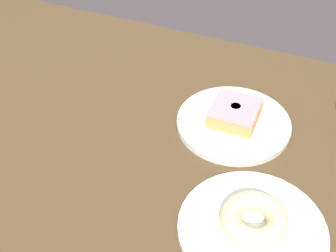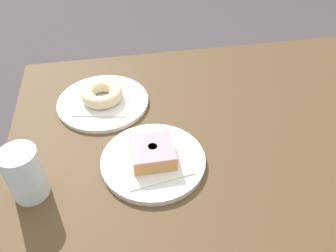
{
  "view_description": "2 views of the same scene",
  "coord_description": "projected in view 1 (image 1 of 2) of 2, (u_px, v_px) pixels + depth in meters",
  "views": [
    {
      "loc": [
        0.37,
        -0.57,
        1.34
      ],
      "look_at": [
        0.14,
        -0.02,
        0.79
      ],
      "focal_mm": 47.95,
      "sensor_mm": 36.0,
      "label": 1
    },
    {
      "loc": [
        0.29,
        0.56,
        1.29
      ],
      "look_at": [
        0.19,
        -0.01,
        0.78
      ],
      "focal_mm": 36.27,
      "sensor_mm": 36.0,
      "label": 2
    }
  ],
  "objects": [
    {
      "name": "donut_glazed_square",
      "position": [
        235.0,
        113.0,
        0.86
      ],
      "size": [
        0.09,
        0.09,
        0.03
      ],
      "color": "#D7924F",
      "rests_on": "napkin_glazed_square"
    },
    {
      "name": "napkin_sugar_ring",
      "position": [
        253.0,
        226.0,
        0.69
      ],
      "size": [
        0.15,
        0.15,
        0.0
      ],
      "primitive_type": "cube",
      "rotation": [
        0.0,
        0.0,
        -0.2
      ],
      "color": "white",
      "rests_on": "plate_sugar_ring"
    },
    {
      "name": "plate_sugar_ring",
      "position": [
        252.0,
        229.0,
        0.69
      ],
      "size": [
        0.23,
        0.23,
        0.01
      ],
      "primitive_type": "cylinder",
      "color": "silver",
      "rests_on": "table"
    },
    {
      "name": "napkin_glazed_square",
      "position": [
        234.0,
        120.0,
        0.87
      ],
      "size": [
        0.15,
        0.15,
        0.0
      ],
      "primitive_type": "cube",
      "rotation": [
        0.0,
        0.0,
        0.16
      ],
      "color": "white",
      "rests_on": "plate_glazed_square"
    },
    {
      "name": "plate_glazed_square",
      "position": [
        233.0,
        123.0,
        0.87
      ],
      "size": [
        0.22,
        0.22,
        0.01
      ],
      "primitive_type": "cylinder",
      "color": "silver",
      "rests_on": "table"
    },
    {
      "name": "table",
      "position": [
        111.0,
        147.0,
        0.94
      ],
      "size": [
        1.11,
        0.75,
        0.75
      ],
      "color": "#503B23",
      "rests_on": "ground_plane"
    },
    {
      "name": "donut_sugar_ring",
      "position": [
        254.0,
        219.0,
        0.68
      ],
      "size": [
        0.1,
        0.1,
        0.03
      ],
      "primitive_type": "torus",
      "color": "beige",
      "rests_on": "napkin_sugar_ring"
    }
  ]
}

